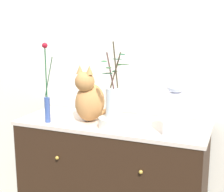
% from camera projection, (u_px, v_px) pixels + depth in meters
% --- Properties ---
extents(wall_back, '(4.40, 0.08, 2.60)m').
position_uv_depth(wall_back, '(128.00, 63.00, 2.40)').
color(wall_back, silver).
rests_on(wall_back, ground_plane).
extents(sideboard, '(1.29, 0.51, 0.93)m').
position_uv_depth(sideboard, '(112.00, 185.00, 2.28)').
color(sideboard, black).
rests_on(sideboard, ground_plane).
extents(cat_sitting, '(0.20, 0.39, 0.39)m').
position_uv_depth(cat_sitting, '(89.00, 99.00, 2.18)').
color(cat_sitting, '#B57C45').
rests_on(cat_sitting, sideboard).
extents(vase_slim_green, '(0.07, 0.04, 0.53)m').
position_uv_depth(vase_slim_green, '(47.00, 98.00, 2.14)').
color(vase_slim_green, '#385093').
rests_on(vase_slim_green, sideboard).
extents(bowl_porcelain, '(0.19, 0.19, 0.07)m').
position_uv_depth(bowl_porcelain, '(113.00, 123.00, 2.05)').
color(bowl_porcelain, silver).
rests_on(bowl_porcelain, sideboard).
extents(vase_glass_clear, '(0.17, 0.24, 0.48)m').
position_uv_depth(vase_glass_clear, '(113.00, 100.00, 2.02)').
color(vase_glass_clear, silver).
rests_on(vase_glass_clear, bowl_porcelain).
extents(jar_lidded_porcelain, '(0.11, 0.11, 0.34)m').
position_uv_depth(jar_lidded_porcelain, '(175.00, 110.00, 1.89)').
color(jar_lidded_porcelain, white).
rests_on(jar_lidded_porcelain, sideboard).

